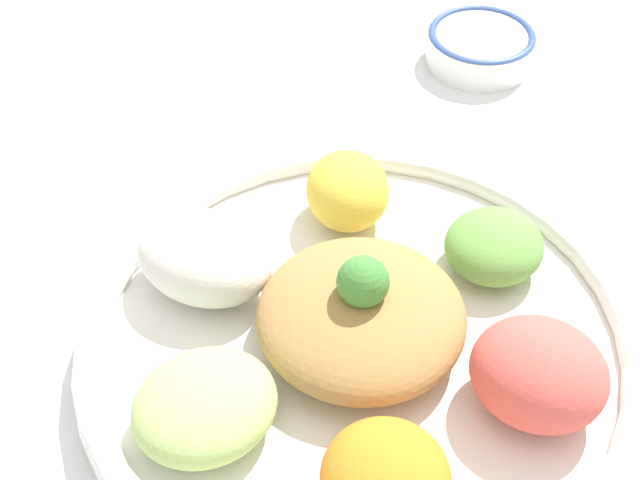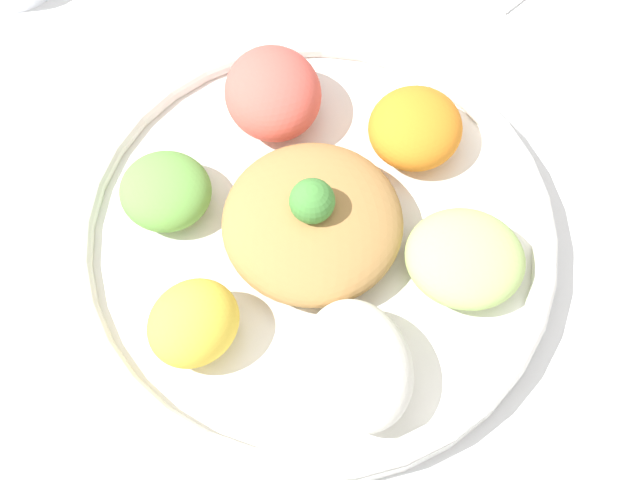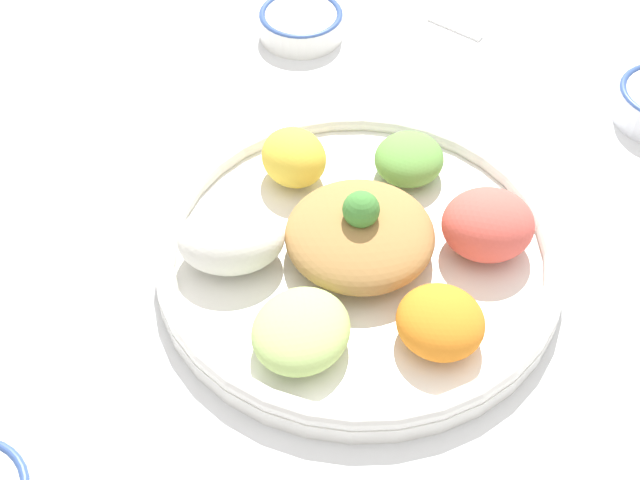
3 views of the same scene
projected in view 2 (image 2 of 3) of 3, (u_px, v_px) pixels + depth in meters
name	position (u px, v px, depth m)	size (l,w,h in m)	color
ground_plane	(304.00, 220.00, 0.75)	(2.40, 2.40, 0.00)	white
salad_platter	(315.00, 232.00, 0.71)	(0.39, 0.39, 0.10)	white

